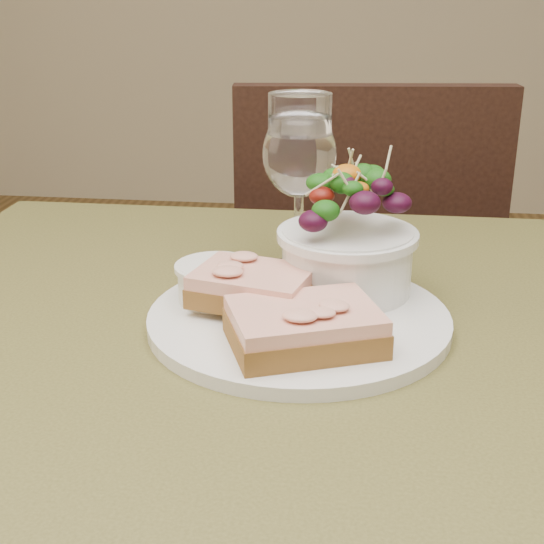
# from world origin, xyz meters

# --- Properties ---
(cafe_table) EXTENTS (0.80, 0.80, 0.75)m
(cafe_table) POSITION_xyz_m (0.00, 0.00, 0.65)
(cafe_table) COLOR #45421D
(cafe_table) RESTS_ON ground
(chair_far) EXTENTS (0.46, 0.46, 0.90)m
(chair_far) POSITION_xyz_m (0.08, 0.72, 0.29)
(chair_far) COLOR black
(chair_far) RESTS_ON ground
(dinner_plate) EXTENTS (0.27, 0.27, 0.01)m
(dinner_plate) POSITION_xyz_m (0.03, 0.04, 0.76)
(dinner_plate) COLOR white
(dinner_plate) RESTS_ON cafe_table
(sandwich_front) EXTENTS (0.14, 0.13, 0.03)m
(sandwich_front) POSITION_xyz_m (0.04, -0.03, 0.78)
(sandwich_front) COLOR #532E16
(sandwich_front) RESTS_ON dinner_plate
(sandwich_back) EXTENTS (0.12, 0.10, 0.03)m
(sandwich_back) POSITION_xyz_m (-0.01, 0.04, 0.78)
(sandwich_back) COLOR #532E16
(sandwich_back) RESTS_ON dinner_plate
(ramekin) EXTENTS (0.07, 0.07, 0.04)m
(ramekin) POSITION_xyz_m (-0.05, 0.06, 0.78)
(ramekin) COLOR silver
(ramekin) RESTS_ON dinner_plate
(salad_bowl) EXTENTS (0.12, 0.12, 0.13)m
(salad_bowl) POSITION_xyz_m (0.07, 0.10, 0.82)
(salad_bowl) COLOR white
(salad_bowl) RESTS_ON dinner_plate
(garnish) EXTENTS (0.05, 0.04, 0.02)m
(garnish) POSITION_xyz_m (-0.04, 0.11, 0.77)
(garnish) COLOR black
(garnish) RESTS_ON dinner_plate
(wine_glass) EXTENTS (0.08, 0.08, 0.18)m
(wine_glass) POSITION_xyz_m (0.02, 0.17, 0.87)
(wine_glass) COLOR white
(wine_glass) RESTS_ON cafe_table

